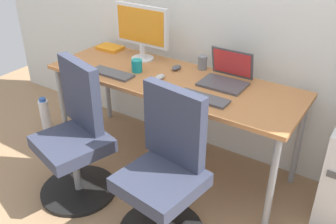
% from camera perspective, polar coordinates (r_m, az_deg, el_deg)
% --- Properties ---
extents(ground_plane, '(5.28, 5.28, 0.00)m').
position_cam_1_polar(ground_plane, '(3.09, 0.51, -7.34)').
color(ground_plane, '#9E7A56').
extents(desk, '(1.88, 0.65, 0.73)m').
position_cam_1_polar(desk, '(2.75, 0.57, 3.97)').
color(desk, '#B77542').
rests_on(desk, ground).
extents(office_chair_left, '(0.55, 0.55, 0.94)m').
position_cam_1_polar(office_chair_left, '(2.67, -13.62, -3.81)').
color(office_chair_left, black).
rests_on(office_chair_left, ground).
extents(office_chair_right, '(0.54, 0.54, 0.94)m').
position_cam_1_polar(office_chair_right, '(2.27, -0.41, -9.42)').
color(office_chair_right, black).
rests_on(office_chair_right, ground).
extents(water_bottle_on_floor, '(0.09, 0.09, 0.31)m').
position_cam_1_polar(water_bottle_on_floor, '(3.62, -18.08, -0.30)').
color(water_bottle_on_floor, white).
rests_on(water_bottle_on_floor, ground).
extents(desktop_monitor, '(0.48, 0.18, 0.43)m').
position_cam_1_polar(desktop_monitor, '(2.99, -4.03, 12.44)').
color(desktop_monitor, silver).
rests_on(desktop_monitor, desk).
extents(open_laptop, '(0.31, 0.27, 0.22)m').
position_cam_1_polar(open_laptop, '(2.66, 8.84, 5.48)').
color(open_laptop, '#4C4C51').
rests_on(open_laptop, desk).
extents(keyboard_by_monitor, '(0.34, 0.12, 0.02)m').
position_cam_1_polar(keyboard_by_monitor, '(2.81, -8.46, 5.80)').
color(keyboard_by_monitor, '#515156').
rests_on(keyboard_by_monitor, desk).
extents(keyboard_by_laptop, '(0.34, 0.12, 0.02)m').
position_cam_1_polar(keyboard_by_laptop, '(2.42, 5.31, 2.09)').
color(keyboard_by_laptop, '#515156').
rests_on(keyboard_by_laptop, desk).
extents(mouse_by_monitor, '(0.06, 0.10, 0.03)m').
position_cam_1_polar(mouse_by_monitor, '(2.86, 1.27, 6.72)').
color(mouse_by_monitor, '#515156').
rests_on(mouse_by_monitor, desk).
extents(mouse_by_laptop, '(0.06, 0.10, 0.03)m').
position_cam_1_polar(mouse_by_laptop, '(2.70, -1.25, 5.32)').
color(mouse_by_laptop, '#B7B7B7').
rests_on(mouse_by_laptop, desk).
extents(coffee_mug, '(0.08, 0.08, 0.09)m').
position_cam_1_polar(coffee_mug, '(2.82, -4.73, 6.97)').
color(coffee_mug, teal).
rests_on(coffee_mug, desk).
extents(pen_cup, '(0.07, 0.07, 0.10)m').
position_cam_1_polar(pen_cup, '(2.86, 5.24, 7.44)').
color(pen_cup, slate).
rests_on(pen_cup, desk).
extents(notebook, '(0.21, 0.15, 0.03)m').
position_cam_1_polar(notebook, '(3.31, -8.72, 9.56)').
color(notebook, orange).
rests_on(notebook, desk).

